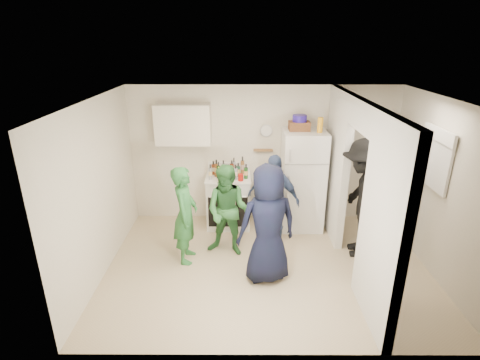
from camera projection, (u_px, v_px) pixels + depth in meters
name	position (u px, v px, depth m)	size (l,w,h in m)	color
floor	(267.00, 266.00, 5.69)	(4.80, 4.80, 0.00)	tan
wall_back	(263.00, 155.00, 6.83)	(4.80, 4.80, 0.00)	silver
wall_front	(281.00, 257.00, 3.65)	(4.80, 4.80, 0.00)	silver
wall_left	(98.00, 190.00, 5.25)	(3.40, 3.40, 0.00)	silver
wall_right	(441.00, 190.00, 5.23)	(3.40, 3.40, 0.00)	silver
ceiling	(272.00, 100.00, 4.79)	(4.80, 4.80, 0.00)	white
partition_pier_back	(336.00, 165.00, 6.26)	(0.12, 1.20, 2.50)	silver
partition_pier_front	(383.00, 228.00, 4.21)	(0.12, 1.20, 2.50)	silver
partition_header	(364.00, 116.00, 4.86)	(0.12, 1.00, 0.40)	silver
stove	(229.00, 201.00, 6.80)	(0.79, 0.66, 0.94)	white
upper_cabinet	(183.00, 124.00, 6.45)	(0.95, 0.34, 0.70)	silver
fridge	(302.00, 180.00, 6.62)	(0.73, 0.71, 1.78)	white
wicker_basket	(299.00, 126.00, 6.32)	(0.35, 0.25, 0.15)	brown
blue_bowl	(300.00, 118.00, 6.27)	(0.24, 0.24, 0.11)	navy
yellow_cup_stack_top	(320.00, 125.00, 6.16)	(0.09, 0.09, 0.25)	#FCAB15
wall_clock	(266.00, 131.00, 6.65)	(0.22, 0.22, 0.03)	white
spice_shelf	(263.00, 150.00, 6.75)	(0.35, 0.08, 0.03)	olive
nook_window	(438.00, 159.00, 5.28)	(0.03, 0.70, 0.80)	black
nook_window_frame	(436.00, 159.00, 5.28)	(0.04, 0.76, 0.86)	white
nook_valance	(439.00, 135.00, 5.15)	(0.04, 0.82, 0.18)	white
yellow_cup_stack_stove	(221.00, 174.00, 6.38)	(0.09, 0.09, 0.25)	#D4E313
red_cup	(241.00, 177.00, 6.42)	(0.09, 0.09, 0.12)	#B1140B
person_green_left	(185.00, 215.00, 5.61)	(0.56, 0.36, 1.52)	#307935
person_green_center	(228.00, 211.00, 5.79)	(0.72, 0.56, 1.47)	#397B36
person_denim	(273.00, 199.00, 6.15)	(0.90, 0.37, 1.53)	#3D4B85
person_navy	(268.00, 224.00, 5.12)	(0.84, 0.55, 1.71)	black
person_nook	(361.00, 199.00, 5.73)	(1.21, 0.70, 1.88)	black
bottle_a	(213.00, 168.00, 6.70)	(0.08, 0.08, 0.25)	maroon
bottle_b	(219.00, 170.00, 6.51)	(0.06, 0.06, 0.30)	#174517
bottle_c	(223.00, 167.00, 6.72)	(0.07, 0.07, 0.26)	#A0AAAD
bottle_d	(229.00, 171.00, 6.54)	(0.07, 0.07, 0.24)	brown
bottle_e	(234.00, 166.00, 6.75)	(0.06, 0.06, 0.29)	#A2A5B4
bottle_f	(238.00, 170.00, 6.61)	(0.07, 0.07, 0.24)	#17402C
bottle_g	(242.00, 165.00, 6.72)	(0.07, 0.07, 0.32)	brown
bottle_h	(210.00, 172.00, 6.47)	(0.06, 0.06, 0.27)	#9A9CA5
bottle_i	(232.00, 167.00, 6.69)	(0.07, 0.07, 0.27)	#571F0E
bottle_j	(246.00, 171.00, 6.49)	(0.07, 0.07, 0.26)	#1C531C
bottle_k	(217.00, 168.00, 6.60)	(0.08, 0.08, 0.31)	brown
bottle_l	(236.00, 172.00, 6.47)	(0.07, 0.07, 0.26)	#8C949A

